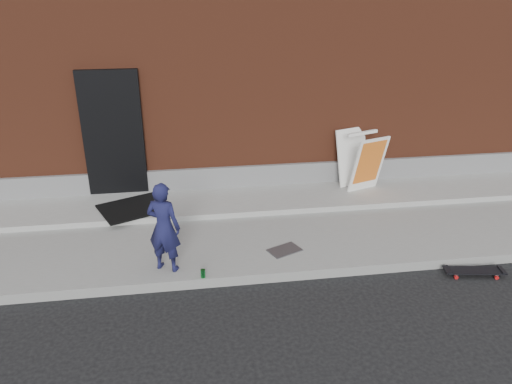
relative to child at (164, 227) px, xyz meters
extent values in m
plane|color=black|center=(1.70, -0.35, -0.81)|extent=(80.00, 80.00, 0.00)
cube|color=gray|center=(1.70, 1.15, -0.73)|extent=(20.00, 3.00, 0.15)
cube|color=gray|center=(1.70, 2.05, -0.61)|extent=(20.00, 1.20, 0.10)
cube|color=brown|center=(1.70, 6.65, 1.69)|extent=(20.00, 8.00, 5.00)
cube|color=slate|center=(1.70, 2.62, -0.36)|extent=(20.00, 0.10, 0.40)
cube|color=black|center=(-0.90, 2.61, 0.59)|extent=(1.05, 0.12, 2.25)
imported|color=#161740|center=(0.00, 0.00, 0.00)|extent=(0.57, 0.48, 1.32)
cylinder|color=#B71213|center=(4.67, -0.55, -0.78)|extent=(0.06, 0.04, 0.06)
cylinder|color=#B71213|center=(4.64, -0.73, -0.78)|extent=(0.06, 0.04, 0.06)
cylinder|color=#B71213|center=(4.10, -0.46, -0.78)|extent=(0.06, 0.04, 0.06)
cylinder|color=#B71213|center=(4.07, -0.63, -0.78)|extent=(0.06, 0.04, 0.06)
cube|color=#9D9DA1|center=(4.65, -0.64, -0.74)|extent=(0.08, 0.19, 0.02)
cube|color=#9D9DA1|center=(4.09, -0.55, -0.74)|extent=(0.08, 0.19, 0.02)
cube|color=black|center=(4.37, -0.59, -0.72)|extent=(0.85, 0.34, 0.02)
cube|color=white|center=(3.66, 2.02, -0.02)|extent=(0.72, 0.49, 1.07)
cube|color=white|center=(3.50, 2.47, -0.02)|extent=(0.72, 0.49, 1.07)
cube|color=yellow|center=(3.67, 1.99, -0.08)|extent=(0.59, 0.39, 0.85)
cube|color=white|center=(3.58, 2.25, 0.51)|extent=(0.64, 0.27, 0.05)
cylinder|color=#1A8433|center=(0.50, -0.30, -0.60)|extent=(0.09, 0.09, 0.12)
cube|color=black|center=(-0.60, 1.87, -0.54)|extent=(1.35, 1.25, 0.03)
cube|color=#515155|center=(1.75, 0.25, -0.65)|extent=(0.56, 0.47, 0.01)
camera|label=1|loc=(0.38, -6.18, 3.18)|focal=35.00mm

